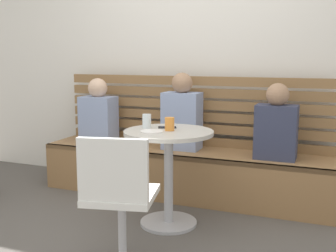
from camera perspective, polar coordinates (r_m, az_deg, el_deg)
ground at (r=2.97m, az=-6.06°, el=-16.35°), size 8.00×8.00×0.00m
back_wall at (r=4.20m, az=4.30°, el=11.58°), size 5.20×0.10×2.90m
booth_bench at (r=3.92m, az=2.12°, el=-6.38°), size 2.70×0.52×0.44m
booth_backrest at (r=4.04m, az=3.32°, el=2.12°), size 2.65×0.04×0.67m
cafe_table at (r=3.19m, az=0.08°, el=-4.54°), size 0.68×0.68×0.74m
white_chair at (r=2.50m, az=-6.73°, el=-9.91°), size 0.48×0.48×0.85m
person_adult at (r=3.86m, az=1.91°, el=1.45°), size 0.34×0.22×0.71m
person_child_left at (r=4.22m, az=-9.46°, el=1.57°), size 0.34×0.22×0.64m
person_child_middle at (r=3.61m, az=14.53°, el=0.03°), size 0.34×0.22×0.64m
cup_water_clear at (r=3.25m, az=-2.91°, el=0.67°), size 0.07×0.07×0.11m
cup_tumbler_orange at (r=3.14m, az=0.22°, el=0.28°), size 0.07×0.07×0.10m
plate_small at (r=3.07m, az=-2.24°, el=-0.77°), size 0.17×0.17×0.01m
phone_on_table at (r=3.27m, az=-0.11°, el=-0.17°), size 0.16×0.12×0.01m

